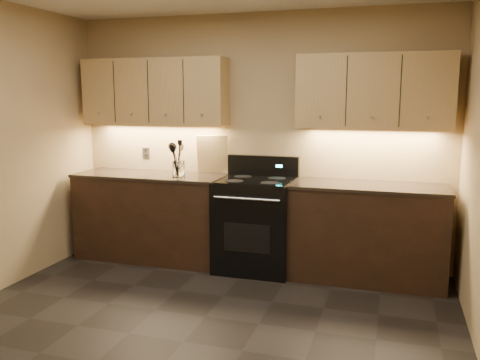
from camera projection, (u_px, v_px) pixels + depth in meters
name	position (u px, v px, depth m)	size (l,w,h in m)	color
floor	(184.00, 342.00, 3.67)	(4.00, 4.00, 0.00)	black
wall_back	(257.00, 140.00, 5.35)	(4.00, 0.04, 2.60)	tan
counter_left	(152.00, 216.00, 5.52)	(1.62, 0.62, 0.93)	black
counter_right	(367.00, 232.00, 4.86)	(1.46, 0.62, 0.93)	black
stove	(256.00, 223.00, 5.16)	(0.76, 0.68, 1.14)	black
upper_cab_left	(155.00, 92.00, 5.44)	(1.60, 0.30, 0.70)	tan
upper_cab_right	(374.00, 91.00, 4.78)	(1.44, 0.30, 0.70)	tan
outlet_plate	(146.00, 153.00, 5.75)	(0.09, 0.01, 0.12)	#B2B5BA
utensil_crock	(179.00, 169.00, 5.26)	(0.16, 0.16, 0.16)	white
cutting_board	(213.00, 154.00, 5.46)	(0.33, 0.02, 0.42)	#DABB75
wooden_spoon	(176.00, 159.00, 5.25)	(0.06, 0.06, 0.32)	#DABB75
black_spoon	(178.00, 159.00, 5.27)	(0.06, 0.06, 0.33)	black
black_turner	(177.00, 157.00, 5.22)	(0.08, 0.08, 0.38)	black
steel_skimmer	(181.00, 159.00, 5.22)	(0.09, 0.09, 0.33)	silver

